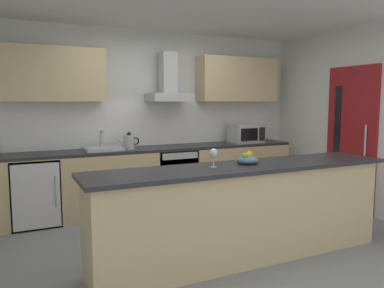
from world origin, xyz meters
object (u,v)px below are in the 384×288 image
kettle (129,142)px  fruit_bowl (248,159)px  range_hood (169,86)px  wine_glass (214,154)px  oven (173,176)px  sink (103,148)px  microwave (246,133)px  refrigerator (35,192)px

kettle → fruit_bowl: kettle is taller
range_hood → wine_glass: bearing=-101.2°
oven → kettle: size_ratio=2.77×
sink → microwave: bearing=-1.0°
microwave → kettle: (-1.93, -0.01, -0.04)m
sink → kettle: sink is taller
microwave → range_hood: bearing=172.9°
refrigerator → range_hood: (1.89, 0.13, 1.36)m
fruit_bowl → kettle: bearing=108.1°
range_hood → kettle: bearing=-166.1°
oven → microwave: size_ratio=1.60×
refrigerator → fruit_bowl: fruit_bowl is taller
microwave → wine_glass: size_ratio=2.81×
range_hood → sink: bearing=-173.3°
kettle → wine_glass: bearing=-83.2°
refrigerator → fruit_bowl: size_ratio=3.86×
refrigerator → kettle: kettle is taller
refrigerator → fruit_bowl: 2.78m
oven → wine_glass: size_ratio=4.50×
range_hood → wine_glass: 2.30m
range_hood → fruit_bowl: 2.26m
oven → refrigerator: size_ratio=0.94×
kettle → wine_glass: 1.99m
sink → fruit_bowl: size_ratio=2.27×
oven → range_hood: range_hood is taller
refrigerator → range_hood: bearing=4.0°
sink → kettle: size_ratio=1.73×
sink → fruit_bowl: sink is taller
sink → oven: bearing=-0.6°
oven → sink: size_ratio=1.60×
microwave → oven: bearing=178.7°
oven → kettle: bearing=-177.1°
microwave → wine_glass: 2.61m
oven → refrigerator: (-1.89, -0.00, -0.03)m
range_hood → fruit_bowl: range_hood is taller
refrigerator → fruit_bowl: (1.87, -1.98, 0.56)m
wine_glass → fruit_bowl: 0.41m
microwave → sink: 2.28m
microwave → wine_glass: bearing=-130.4°
kettle → fruit_bowl: 2.05m
range_hood → wine_glass: (-0.42, -2.14, -0.72)m
sink → range_hood: range_hood is taller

